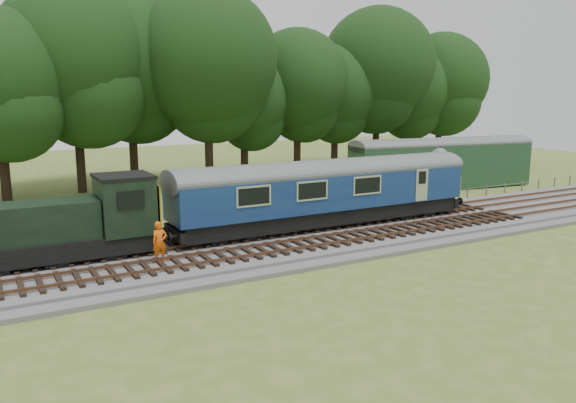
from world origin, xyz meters
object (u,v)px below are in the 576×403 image
parked_coach (443,161)px  caravan (484,167)px  dmu_railcar (326,187)px  shunter_loco (64,226)px  worker (160,242)px

parked_coach → caravan: 7.67m
dmu_railcar → shunter_loco: size_ratio=2.02×
dmu_railcar → shunter_loco: bearing=180.0°
worker → shunter_loco: bearing=142.3°
worker → parked_coach: 28.74m
shunter_loco → parked_coach: size_ratio=0.54×
parked_coach → caravan: bearing=23.0°
dmu_railcar → worker: dmu_railcar is taller
shunter_loco → caravan: size_ratio=1.88×
dmu_railcar → shunter_loco: (-13.93, 0.00, -0.63)m
shunter_loco → caravan: bearing=14.8°
shunter_loco → worker: shunter_loco is taller
dmu_railcar → caravan: size_ratio=3.80×
caravan → parked_coach: bearing=-150.2°
dmu_railcar → caravan: bearing=22.7°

